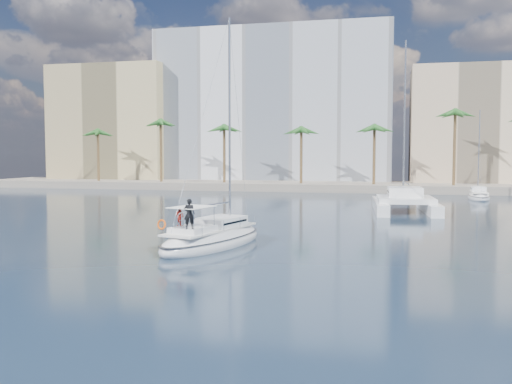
# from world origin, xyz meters

# --- Properties ---
(ground) EXTENTS (160.00, 160.00, 0.00)m
(ground) POSITION_xyz_m (0.00, 0.00, 0.00)
(ground) COLOR black
(ground) RESTS_ON ground
(quay) EXTENTS (120.00, 14.00, 1.20)m
(quay) POSITION_xyz_m (0.00, 61.00, 0.60)
(quay) COLOR gray
(quay) RESTS_ON ground
(building_modern) EXTENTS (42.00, 16.00, 28.00)m
(building_modern) POSITION_xyz_m (-12.00, 73.00, 14.00)
(building_modern) COLOR white
(building_modern) RESTS_ON ground
(building_tan_left) EXTENTS (22.00, 14.00, 22.00)m
(building_tan_left) POSITION_xyz_m (-42.00, 69.00, 11.00)
(building_tan_left) COLOR tan
(building_tan_left) RESTS_ON ground
(building_beige) EXTENTS (20.00, 14.00, 20.00)m
(building_beige) POSITION_xyz_m (22.00, 70.00, 10.00)
(building_beige) COLOR #CCB492
(building_beige) RESTS_ON ground
(palm_left) EXTENTS (3.60, 3.60, 12.30)m
(palm_left) POSITION_xyz_m (-34.00, 57.00, 10.28)
(palm_left) COLOR brown
(palm_left) RESTS_ON ground
(palm_centre) EXTENTS (3.60, 3.60, 12.30)m
(palm_centre) POSITION_xyz_m (0.00, 57.00, 10.28)
(palm_centre) COLOR brown
(palm_centre) RESTS_ON ground
(main_sloop) EXTENTS (5.96, 11.10, 15.73)m
(main_sloop) POSITION_xyz_m (-2.34, 3.58, 0.51)
(main_sloop) COLOR white
(main_sloop) RESTS_ON ground
(catamaran) EXTENTS (6.84, 12.49, 17.66)m
(catamaran) POSITION_xyz_m (10.27, 28.72, 1.15)
(catamaran) COLOR white
(catamaran) RESTS_ON ground
(seagull) EXTENTS (1.17, 0.50, 0.22)m
(seagull) POSITION_xyz_m (-2.65, 6.79, 1.10)
(seagull) COLOR silver
(seagull) RESTS_ON ground
(moored_yacht_a) EXTENTS (3.37, 9.52, 11.90)m
(moored_yacht_a) POSITION_xyz_m (20.00, 47.00, 0.00)
(moored_yacht_a) COLOR white
(moored_yacht_a) RESTS_ON ground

